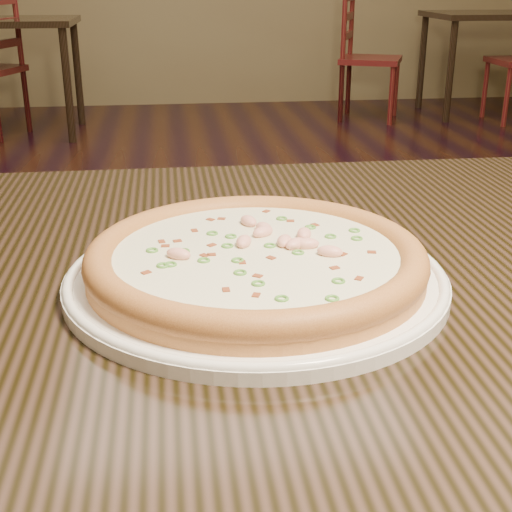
{
  "coord_description": "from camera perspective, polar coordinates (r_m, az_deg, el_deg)",
  "views": [
    {
      "loc": [
        -0.32,
        -1.54,
        1.03
      ],
      "look_at": [
        -0.24,
        -0.93,
        0.78
      ],
      "focal_mm": 50.0,
      "sensor_mm": 36.0,
      "label": 1
    }
  ],
  "objects": [
    {
      "name": "hero_table",
      "position": [
        0.79,
        8.32,
        -6.99
      ],
      "size": [
        1.2,
        0.8,
        0.75
      ],
      "color": "black",
      "rests_on": "ground"
    },
    {
      "name": "chair_c",
      "position": [
        5.46,
        8.58,
        15.35
      ],
      "size": [
        0.55,
        0.55,
        0.95
      ],
      "color": "#560E16",
      "rests_on": "ground"
    },
    {
      "name": "ground",
      "position": [
        1.88,
        3.88,
        -11.35
      ],
      "size": [
        9.0,
        9.0,
        0.0
      ],
      "primitive_type": "plane",
      "color": "black"
    },
    {
      "name": "bg_table_right",
      "position": [
        5.89,
        18.72,
        17.06
      ],
      "size": [
        1.0,
        0.7,
        0.75
      ],
      "color": "black",
      "rests_on": "ground"
    },
    {
      "name": "plate",
      "position": [
        0.67,
        0.0,
        -1.68
      ],
      "size": [
        0.36,
        0.36,
        0.02
      ],
      "color": "white",
      "rests_on": "hero_table"
    },
    {
      "name": "pizza",
      "position": [
        0.67,
        0.01,
        -0.23
      ],
      "size": [
        0.32,
        0.32,
        0.03
      ],
      "color": "#C5833E",
      "rests_on": "plate"
    }
  ]
}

